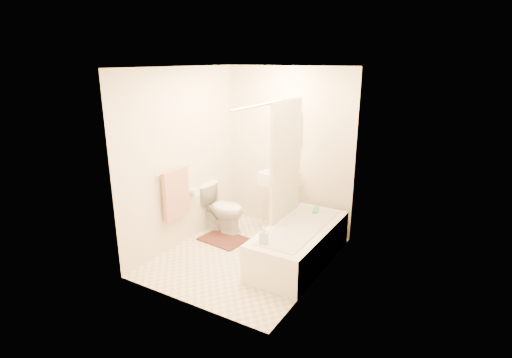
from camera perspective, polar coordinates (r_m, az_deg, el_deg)
The scene contains 17 objects.
floor at distance 5.34m, azimuth -1.39°, elevation -11.00°, with size 2.40×2.40×0.00m, color beige.
ceiling at distance 4.72m, azimuth -1.61°, elevation 15.69°, with size 2.40×2.40×0.00m, color white.
wall_back at distance 5.92m, azimuth 4.71°, elevation 4.16°, with size 2.00×0.02×2.40m, color beige.
wall_left at distance 5.48m, azimuth -10.40°, elevation 2.90°, with size 0.02×2.40×2.40m, color beige.
wall_right at distance 4.46m, azimuth 9.44°, elevation -0.25°, with size 0.02×2.40×2.40m, color beige.
mirror at distance 5.84m, azimuth 4.70°, elevation 6.99°, with size 0.40×0.03×0.55m, color white.
curtain_rod at distance 4.68m, azimuth 2.26°, elevation 10.77°, with size 0.03×0.03×1.70m, color silver.
shower_curtain at distance 5.17m, azimuth 4.28°, elevation 2.53°, with size 0.04×0.80×1.55m, color silver.
towel_bar at distance 5.30m, azimuth -11.78°, elevation 1.22°, with size 0.02×0.02×0.60m, color silver.
towel at distance 5.37m, azimuth -11.34°, elevation -2.11°, with size 0.06×0.45×0.66m, color #CC7266.
toilet_paper at distance 5.66m, azimuth -8.81°, elevation -1.84°, with size 0.12×0.12×0.11m, color white.
toilet at distance 5.96m, azimuth -4.93°, elevation -4.22°, with size 0.41×0.73×0.71m, color white.
sink at distance 5.90m, azimuth 3.40°, elevation -2.93°, with size 0.51×0.41×1.00m, color white, non-canonical shape.
bathtub at distance 5.17m, azimuth 6.19°, elevation -9.23°, with size 0.72×1.65×0.46m, color white, non-canonical shape.
bath_mat at distance 5.80m, azimuth -4.68°, elevation -8.55°, with size 0.63×0.47×0.02m, color #49261C.
soap_bottle at distance 4.59m, azimuth 1.12°, elevation -7.99°, with size 0.09×0.10×0.21m, color white.
scrub_brush at distance 5.58m, azimuth 8.49°, elevation -4.45°, with size 0.06×0.21×0.04m, color #44B96A.
Camera 1 is at (2.52, -3.99, 2.50)m, focal length 28.00 mm.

